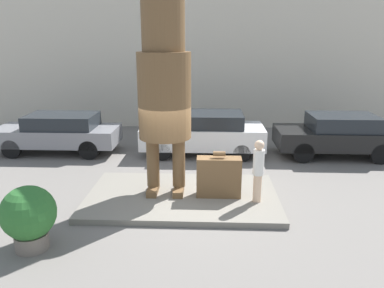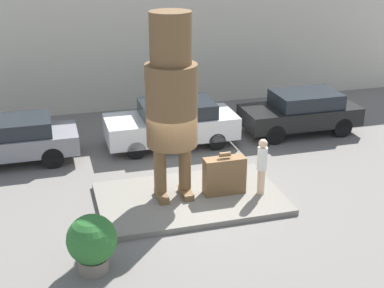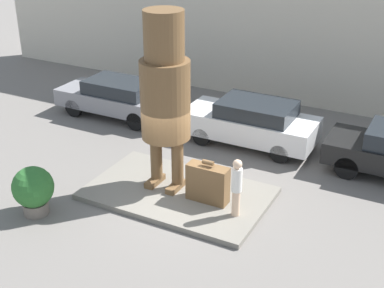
% 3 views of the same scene
% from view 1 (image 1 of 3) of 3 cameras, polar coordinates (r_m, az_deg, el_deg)
% --- Properties ---
extents(ground_plane, '(60.00, 60.00, 0.00)m').
position_cam_1_polar(ground_plane, '(10.19, -1.47, -8.41)').
color(ground_plane, slate).
extents(pedestal, '(5.07, 3.12, 0.15)m').
position_cam_1_polar(pedestal, '(10.16, -1.47, -8.02)').
color(pedestal, slate).
rests_on(pedestal, ground_plane).
extents(building_backdrop, '(28.00, 0.60, 7.05)m').
position_cam_1_polar(building_backdrop, '(18.06, 0.38, 13.78)').
color(building_backdrop, beige).
rests_on(building_backdrop, ground_plane).
extents(statue_figure, '(1.36, 1.36, 5.02)m').
position_cam_1_polar(statue_figure, '(9.57, -4.26, 9.21)').
color(statue_figure, brown).
rests_on(statue_figure, pedestal).
extents(giant_suitcase, '(1.16, 0.42, 1.23)m').
position_cam_1_polar(giant_suitcase, '(9.86, 4.11, -5.00)').
color(giant_suitcase, brown).
rests_on(giant_suitcase, pedestal).
extents(tourist, '(0.28, 0.28, 1.62)m').
position_cam_1_polar(tourist, '(9.52, 10.06, -3.71)').
color(tourist, beige).
rests_on(tourist, pedestal).
extents(parked_car_grey, '(4.53, 1.76, 1.47)m').
position_cam_1_polar(parked_car_grey, '(14.86, -19.64, 1.74)').
color(parked_car_grey, gray).
rests_on(parked_car_grey, ground_plane).
extents(parked_car_white, '(4.48, 1.88, 1.56)m').
position_cam_1_polar(parked_car_white, '(13.84, 1.83, 1.79)').
color(parked_car_white, silver).
rests_on(parked_car_white, ground_plane).
extents(parked_car_black, '(4.24, 1.84, 1.54)m').
position_cam_1_polar(parked_car_black, '(14.52, 21.24, 1.40)').
color(parked_car_black, black).
rests_on(parked_car_black, ground_plane).
extents(planter_pot, '(1.10, 1.10, 1.36)m').
position_cam_1_polar(planter_pot, '(8.34, -23.62, -9.98)').
color(planter_pot, '#70665B').
rests_on(planter_pot, ground_plane).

